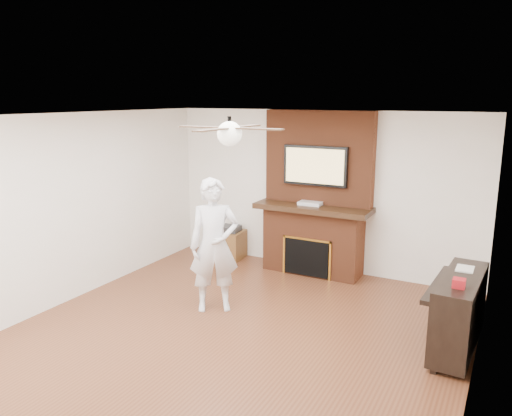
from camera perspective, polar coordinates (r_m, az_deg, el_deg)
The scene contains 12 objects.
room_shell at distance 5.45m, azimuth -2.92°, elevation -2.82°, with size 5.36×5.86×2.86m.
fireplace at distance 7.74m, azimuth 6.77°, elevation -0.17°, with size 1.78×0.64×2.50m.
tv at distance 7.58m, azimuth 6.78°, elevation 4.82°, with size 1.00×0.08×0.60m.
ceiling_fan at distance 5.26m, azimuth -3.05°, elevation 8.60°, with size 1.21×1.21×0.31m.
person at distance 6.35m, azimuth -4.80°, elevation -4.28°, with size 0.63×0.42×1.72m, color silver.
side_table at distance 8.52m, azimuth -3.14°, elevation -4.03°, with size 0.54×0.54×0.56m.
piano at distance 5.87m, azimuth 22.12°, elevation -10.86°, with size 0.55×1.32×0.94m.
cable_box at distance 7.65m, azimuth 6.21°, elevation 0.52°, with size 0.35×0.20×0.05m, color silver.
candle_orange at distance 7.94m, azimuth 4.61°, elevation -6.78°, with size 0.07×0.07×0.13m, color #D94519.
candle_green at distance 7.82m, azimuth 6.34°, elevation -7.25°, with size 0.07×0.07×0.10m, color #498D38.
candle_cream at distance 7.83m, azimuth 6.28°, elevation -7.17°, with size 0.08×0.08×0.11m, color beige.
candle_blue at distance 7.78m, azimuth 7.02°, elevation -7.43°, with size 0.06×0.06×0.09m, color navy.
Camera 1 is at (2.69, -4.51, 2.70)m, focal length 35.00 mm.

